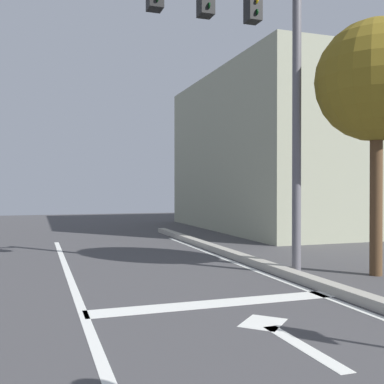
% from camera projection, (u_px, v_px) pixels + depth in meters
% --- Properties ---
extents(lane_line_center, '(0.12, 20.00, 0.01)m').
position_uv_depth(lane_line_center, '(109.00, 382.00, 3.73)').
color(lane_line_center, white).
rests_on(lane_line_center, ground).
extents(stop_bar, '(3.53, 0.40, 0.01)m').
position_uv_depth(stop_bar, '(217.00, 303.00, 6.26)').
color(stop_bar, white).
rests_on(stop_bar, ground).
extents(lane_arrow_stem, '(0.16, 1.40, 0.01)m').
position_uv_depth(lane_arrow_stem, '(303.00, 347.00, 4.55)').
color(lane_arrow_stem, white).
rests_on(lane_arrow_stem, ground).
extents(lane_arrow_head, '(0.71, 0.71, 0.01)m').
position_uv_depth(lane_arrow_head, '(263.00, 323.00, 5.36)').
color(lane_arrow_head, white).
rests_on(lane_arrow_head, ground).
extents(traffic_signal_mast, '(3.59, 0.34, 5.33)m').
position_uv_depth(traffic_signal_mast, '(246.00, 52.00, 8.01)').
color(traffic_signal_mast, '#59575E').
rests_on(traffic_signal_mast, ground).
extents(roadside_tree, '(2.17, 2.17, 4.57)m').
position_uv_depth(roadside_tree, '(377.00, 82.00, 8.22)').
color(roadside_tree, '#4F3721').
rests_on(roadside_tree, ground).
extents(building_block, '(13.06, 9.59, 5.78)m').
position_uv_depth(building_block, '(360.00, 155.00, 18.91)').
color(building_block, '#9A9D85').
rests_on(building_block, ground).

